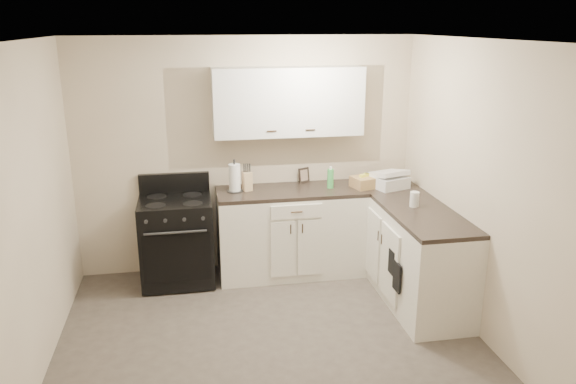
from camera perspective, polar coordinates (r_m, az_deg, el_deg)
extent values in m
plane|color=#473F38|center=(4.86, -1.46, -15.83)|extent=(3.60, 3.60, 0.00)
plane|color=white|center=(4.09, -1.73, 15.12)|extent=(3.60, 3.60, 0.00)
plane|color=beige|center=(6.03, -4.22, 3.66)|extent=(3.60, 0.00, 3.60)
plane|color=beige|center=(4.90, 19.68, -0.42)|extent=(0.00, 3.60, 3.60)
plane|color=beige|center=(4.43, -25.29, -2.89)|extent=(0.00, 3.60, 3.60)
plane|color=beige|center=(2.70, 4.46, -13.81)|extent=(3.60, 0.00, 3.60)
cube|color=silver|center=(6.04, 0.28, -4.21)|extent=(1.55, 0.60, 0.90)
cube|color=silver|center=(5.76, 12.13, -5.72)|extent=(0.60, 1.90, 0.90)
cube|color=black|center=(5.89, 0.29, 0.06)|extent=(1.55, 0.60, 0.04)
cube|color=black|center=(5.60, 12.43, -1.27)|extent=(0.60, 1.90, 0.04)
cube|color=silver|center=(5.84, 0.02, 9.16)|extent=(1.55, 0.30, 0.70)
cube|color=black|center=(5.93, -11.21, -4.88)|extent=(0.73, 0.62, 0.88)
cube|color=tan|center=(5.84, -4.17, 1.09)|extent=(0.11, 0.10, 0.20)
cylinder|color=white|center=(5.81, -5.45, 1.44)|extent=(0.14, 0.14, 0.29)
cylinder|color=#46B653|center=(5.94, 4.33, 1.37)|extent=(0.09, 0.09, 0.20)
cube|color=black|center=(6.14, 1.63, 1.73)|extent=(0.13, 0.09, 0.16)
cube|color=#AB7F50|center=(6.03, 8.16, 1.05)|extent=(0.39, 0.31, 0.11)
cube|color=white|center=(6.05, 10.20, 1.04)|extent=(0.42, 0.40, 0.12)
cylinder|color=silver|center=(5.46, 12.72, -0.73)|extent=(0.09, 0.09, 0.15)
cube|color=black|center=(5.20, 11.01, -8.47)|extent=(0.02, 0.16, 0.27)
cube|color=black|center=(5.29, 10.48, -7.02)|extent=(0.02, 0.13, 0.23)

